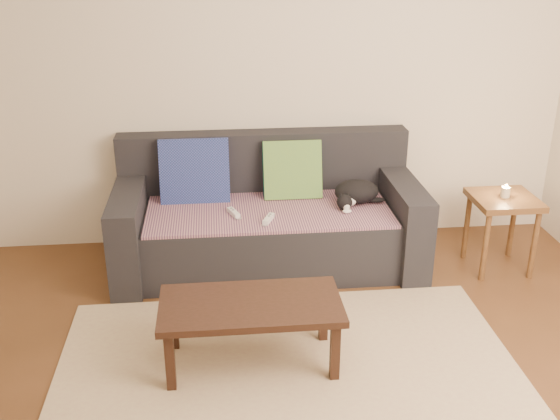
{
  "coord_description": "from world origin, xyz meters",
  "views": [
    {
      "loc": [
        -0.34,
        -2.64,
        2.18
      ],
      "look_at": [
        0.05,
        1.2,
        0.55
      ],
      "focal_mm": 42.0,
      "sensor_mm": 36.0,
      "label": 1
    }
  ],
  "objects_px": {
    "wii_remote_b": "(268,219)",
    "side_table": "(503,210)",
    "cat": "(356,193)",
    "coffee_table": "(251,310)",
    "wii_remote_a": "(234,213)",
    "sofa": "(268,221)"
  },
  "relations": [
    {
      "from": "wii_remote_b",
      "to": "side_table",
      "type": "height_order",
      "value": "side_table"
    },
    {
      "from": "coffee_table",
      "to": "cat",
      "type": "bearing_deg",
      "value": 55.6
    },
    {
      "from": "side_table",
      "to": "coffee_table",
      "type": "distance_m",
      "value": 2.03
    },
    {
      "from": "sofa",
      "to": "cat",
      "type": "bearing_deg",
      "value": -3.85
    },
    {
      "from": "side_table",
      "to": "cat",
      "type": "bearing_deg",
      "value": 167.27
    },
    {
      "from": "cat",
      "to": "coffee_table",
      "type": "bearing_deg",
      "value": -139.01
    },
    {
      "from": "wii_remote_a",
      "to": "coffee_table",
      "type": "bearing_deg",
      "value": 162.6
    },
    {
      "from": "wii_remote_a",
      "to": "cat",
      "type": "bearing_deg",
      "value": -102.01
    },
    {
      "from": "cat",
      "to": "wii_remote_a",
      "type": "xyz_separation_m",
      "value": [
        -0.86,
        -0.12,
        -0.06
      ]
    },
    {
      "from": "sofa",
      "to": "wii_remote_b",
      "type": "distance_m",
      "value": 0.33
    },
    {
      "from": "cat",
      "to": "side_table",
      "type": "relative_size",
      "value": 0.71
    },
    {
      "from": "wii_remote_a",
      "to": "wii_remote_b",
      "type": "bearing_deg",
      "value": -139.79
    },
    {
      "from": "cat",
      "to": "side_table",
      "type": "xyz_separation_m",
      "value": [
        0.98,
        -0.22,
        -0.08
      ]
    },
    {
      "from": "wii_remote_b",
      "to": "side_table",
      "type": "relative_size",
      "value": 0.28
    },
    {
      "from": "cat",
      "to": "wii_remote_a",
      "type": "distance_m",
      "value": 0.87
    },
    {
      "from": "wii_remote_a",
      "to": "sofa",
      "type": "bearing_deg",
      "value": -76.18
    },
    {
      "from": "sofa",
      "to": "wii_remote_b",
      "type": "xyz_separation_m",
      "value": [
        -0.02,
        -0.29,
        0.15
      ]
    },
    {
      "from": "side_table",
      "to": "sofa",
      "type": "bearing_deg",
      "value": 170.64
    },
    {
      "from": "wii_remote_a",
      "to": "coffee_table",
      "type": "xyz_separation_m",
      "value": [
        0.05,
        -1.06,
        -0.12
      ]
    },
    {
      "from": "cat",
      "to": "wii_remote_b",
      "type": "height_order",
      "value": "cat"
    },
    {
      "from": "side_table",
      "to": "coffee_table",
      "type": "bearing_deg",
      "value": -151.83
    },
    {
      "from": "cat",
      "to": "side_table",
      "type": "bearing_deg",
      "value": -27.33
    }
  ]
}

